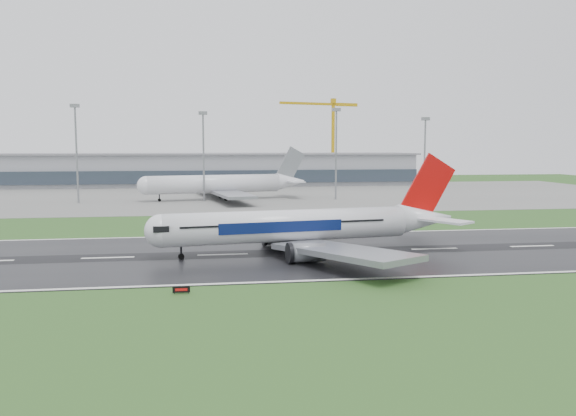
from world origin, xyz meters
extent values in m
plane|color=#254C1C|center=(0.00, 0.00, 0.00)|extent=(520.00, 520.00, 0.00)
cube|color=black|center=(0.00, 0.00, 0.05)|extent=(400.00, 45.00, 0.10)
cube|color=slate|center=(0.00, 125.00, 0.04)|extent=(400.00, 130.00, 0.08)
cube|color=gray|center=(0.00, 185.00, 7.50)|extent=(240.00, 36.00, 15.00)
cylinder|color=gray|center=(-25.83, 100.00, 16.14)|extent=(0.64, 0.64, 32.28)
cylinder|color=gray|center=(16.65, 100.00, 15.08)|extent=(0.64, 0.64, 30.17)
cylinder|color=gray|center=(63.99, 100.00, 15.89)|extent=(0.64, 0.64, 31.77)
cylinder|color=gray|center=(97.48, 100.00, 14.37)|extent=(0.64, 0.64, 28.73)
camera|label=1|loc=(17.08, -101.45, 19.62)|focal=35.52mm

